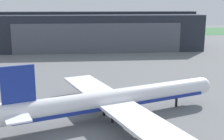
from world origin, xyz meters
TOP-DOWN VIEW (x-y plane):
  - ground_plane at (0.00, 0.00)m, footprint 440.00×440.00m
  - grass_field_strip at (0.00, 163.90)m, footprint 440.00×56.00m
  - maintenance_hangar at (1.79, 86.12)m, footprint 98.23×32.75m
  - airliner_near_right at (1.32, -6.18)m, footprint 44.62×42.11m

SIDE VIEW (x-z plane):
  - ground_plane at x=0.00m, z-range 0.00..0.00m
  - grass_field_strip at x=0.00m, z-range 0.00..0.08m
  - airliner_near_right at x=1.32m, z-range -2.33..10.05m
  - maintenance_hangar at x=1.79m, z-range -0.46..17.42m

